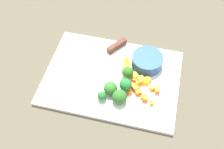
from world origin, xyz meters
TOP-DOWN VIEW (x-y plane):
  - ground_plane at (0.00, 0.00)m, footprint 4.00×4.00m
  - cutting_board at (0.00, 0.00)m, footprint 0.42×0.30m
  - prep_bowl at (-0.10, -0.07)m, footprint 0.10×0.10m
  - chef_knife at (0.04, -0.08)m, footprint 0.20×0.26m
  - carrot_dice_0 at (-0.07, 0.02)m, footprint 0.01×0.01m
  - carrot_dice_1 at (-0.11, -0.01)m, footprint 0.02×0.02m
  - carrot_dice_2 at (-0.08, 0.03)m, footprint 0.03×0.03m
  - carrot_dice_3 at (-0.09, 0.04)m, footprint 0.02×0.02m
  - carrot_dice_4 at (-0.13, 0.02)m, footprint 0.02×0.02m
  - carrot_dice_5 at (-0.08, 0.01)m, footprint 0.02×0.02m
  - carrot_dice_6 at (-0.07, 0.00)m, footprint 0.01×0.02m
  - carrot_dice_7 at (-0.14, 0.07)m, footprint 0.01×0.02m
  - carrot_dice_8 at (-0.06, 0.05)m, footprint 0.02×0.02m
  - carrot_dice_9 at (-0.11, 0.06)m, footprint 0.01×0.01m
  - carrot_dice_10 at (-0.12, 0.06)m, footprint 0.02×0.02m
  - carrot_dice_11 at (-0.15, 0.02)m, footprint 0.02×0.02m
  - carrot_dice_12 at (-0.10, 0.00)m, footprint 0.01×0.01m
  - pepper_dice_0 at (-0.05, -0.02)m, footprint 0.02×0.02m
  - pepper_dice_1 at (-0.09, -0.00)m, footprint 0.03×0.03m
  - pepper_dice_2 at (-0.04, -0.03)m, footprint 0.03×0.03m
  - pepper_dice_3 at (-0.07, -0.01)m, footprint 0.03×0.03m
  - pepper_dice_4 at (-0.03, -0.07)m, footprint 0.02×0.02m
  - pepper_dice_5 at (-0.11, -0.00)m, footprint 0.02×0.02m
  - pepper_dice_6 at (-0.04, -0.04)m, footprint 0.03×0.03m
  - broccoli_floret_0 at (-0.04, 0.08)m, footprint 0.04×0.04m
  - broccoli_floret_1 at (-0.05, 0.04)m, footprint 0.04×0.04m
  - broccoli_floret_2 at (-0.01, 0.06)m, footprint 0.04×0.04m
  - broccoli_floret_3 at (-0.05, -0.01)m, footprint 0.04×0.04m
  - broccoli_floret_4 at (0.01, 0.09)m, footprint 0.03×0.03m

SIDE VIEW (x-z plane):
  - ground_plane at x=0.00m, z-range 0.00..0.00m
  - cutting_board at x=0.00m, z-range 0.00..0.01m
  - carrot_dice_9 at x=-0.11m, z-range 0.01..0.02m
  - carrot_dice_12 at x=-0.10m, z-range 0.01..0.02m
  - carrot_dice_4 at x=-0.13m, z-range 0.01..0.02m
  - carrot_dice_7 at x=-0.14m, z-range 0.01..0.02m
  - pepper_dice_4 at x=-0.03m, z-range 0.01..0.02m
  - carrot_dice_0 at x=-0.07m, z-range 0.01..0.02m
  - carrot_dice_6 at x=-0.07m, z-range 0.01..0.02m
  - carrot_dice_8 at x=-0.06m, z-range 0.01..0.02m
  - carrot_dice_5 at x=-0.08m, z-range 0.01..0.03m
  - carrot_dice_1 at x=-0.11m, z-range 0.01..0.03m
  - pepper_dice_2 at x=-0.04m, z-range 0.01..0.03m
  - pepper_dice_5 at x=-0.11m, z-range 0.01..0.03m
  - carrot_dice_3 at x=-0.09m, z-range 0.01..0.03m
  - pepper_dice_0 at x=-0.05m, z-range 0.01..0.03m
  - pepper_dice_3 at x=-0.07m, z-range 0.01..0.03m
  - carrot_dice_11 at x=-0.15m, z-range 0.01..0.03m
  - chef_knife at x=0.04m, z-range 0.01..0.03m
  - carrot_dice_10 at x=-0.12m, z-range 0.01..0.03m
  - carrot_dice_2 at x=-0.08m, z-range 0.01..0.03m
  - pepper_dice_6 at x=-0.04m, z-range 0.01..0.03m
  - pepper_dice_1 at x=-0.09m, z-range 0.01..0.03m
  - broccoli_floret_4 at x=0.01m, z-range 0.01..0.04m
  - prep_bowl at x=-0.10m, z-range 0.01..0.05m
  - broccoli_floret_2 at x=-0.01m, z-range 0.01..0.05m
  - broccoli_floret_0 at x=-0.04m, z-range 0.01..0.05m
  - broccoli_floret_3 at x=-0.05m, z-range 0.01..0.06m
  - broccoli_floret_1 at x=-0.05m, z-range 0.01..0.06m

